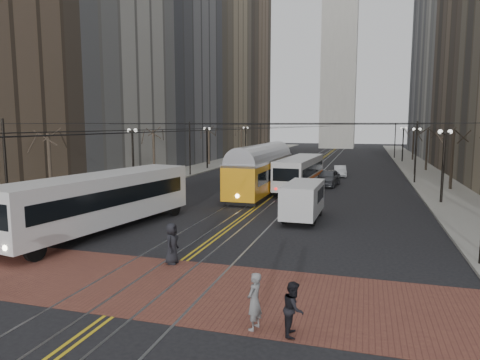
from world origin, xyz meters
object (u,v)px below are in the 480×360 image
Objects in this scene: cargo_van at (303,201)px; sedan_silver at (340,171)px; transit_bus at (101,203)px; rear_bus at (300,174)px; pedestrian_b at (254,301)px; pedestrian_c at (293,308)px; streetcar at (262,174)px; pedestrian_a at (172,243)px; clock_tower at (341,12)px; sedan_grey at (328,178)px.

sedan_silver is (0.87, 25.22, -0.56)m from cargo_van.
transit_bus is 21.58m from rear_bus.
pedestrian_c is at bearing 103.73° from pedestrian_b.
rear_bus is 2.16× the size of cargo_van.
cargo_van reaches higher than pedestrian_c.
streetcar is 20.82m from pedestrian_a.
pedestrian_c is at bearing -26.18° from transit_bus.
transit_bus is 17.52m from streetcar.
streetcar is at bearing -90.86° from clock_tower.
pedestrian_a reaches higher than pedestrian_b.
rear_bus is at bearing -88.70° from clock_tower.
sedan_grey is (10.99, 23.17, -0.84)m from transit_bus.
rear_bus is at bearing 47.09° from streetcar.
sedan_grey reaches higher than pedestrian_c.
clock_tower is at bearing 87.96° from sedan_silver.
sedan_grey is 2.80× the size of pedestrian_b.
clock_tower is at bearing 94.18° from rear_bus.
clock_tower is 5.53× the size of rear_bus.
pedestrian_a is (-4.35, -10.72, -0.28)m from cargo_van.
rear_bus is at bearing 4.05° from pedestrian_c.
clock_tower reaches higher than rear_bus.
clock_tower is 86.67m from rear_bus.
clock_tower is 114.12m from pedestrian_b.
rear_bus is 2.97× the size of sedan_silver.
transit_bus is 7.73m from pedestrian_a.
pedestrian_a is (-5.22, -35.94, 0.28)m from sedan_silver.
streetcar is 8.22× the size of pedestrian_b.
sedan_silver is (4.87, -67.56, -35.30)m from clock_tower.
clock_tower is at bearing -3.18° from pedestrian_a.
streetcar is at bearing -130.83° from rear_bus.
pedestrian_c reaches higher than sedan_silver.
clock_tower reaches higher than sedan_silver.
pedestrian_a is (-0.35, -103.50, -35.02)m from clock_tower.
pedestrian_c is (5.99, -108.50, -35.13)m from clock_tower.
transit_bus is at bearing -107.73° from streetcar.
streetcar reaches higher than cargo_van.
pedestrian_b is at bearing -137.21° from pedestrian_a.
cargo_van is (2.20, -13.25, -0.34)m from rear_bus.
cargo_van is at bearing -87.53° from clock_tower.
clock_tower is 16.41× the size of sedan_silver.
pedestrian_a is 8.07m from pedestrian_c.
clock_tower is 11.95× the size of cargo_van.
streetcar is 16.38m from sedan_silver.
pedestrian_a reaches higher than sedan_silver.
sedan_grey is at bearing 90.62° from cargo_van.
pedestrian_c is at bearing -94.61° from sedan_silver.
streetcar is 2.94× the size of sedan_grey.
clock_tower reaches higher than transit_bus.
pedestrian_b is at bearing -85.87° from cargo_van.
streetcar reaches higher than sedan_grey.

